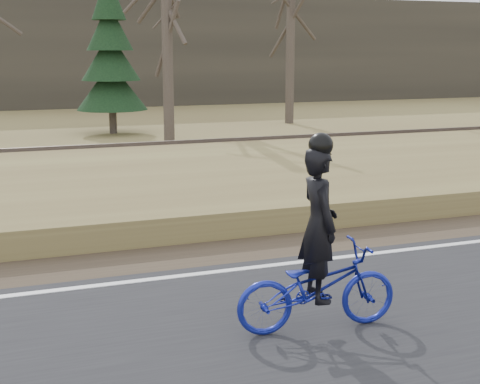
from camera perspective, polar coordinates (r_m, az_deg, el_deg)
name	(u,v)px	position (r m, az deg, el deg)	size (l,w,h in m)	color
edge_line	(478,241)	(11.37, 19.65, -3.99)	(120.00, 0.12, 0.01)	silver
shoulder	(439,229)	(12.13, 16.66, -3.02)	(120.00, 1.60, 0.04)	#473A2B
embankment	(354,185)	(14.54, 9.73, 0.58)	(120.00, 5.00, 0.44)	olive
ballast	(284,158)	(17.88, 3.76, 2.89)	(120.00, 3.00, 0.45)	slate
railroad	(284,147)	(17.84, 3.77, 3.85)	(120.00, 2.40, 0.29)	black
treeline_backdrop	(128,51)	(38.83, -9.52, 11.81)	(120.00, 4.00, 6.00)	#383328
cyclist	(318,269)	(7.32, 6.64, -6.56)	(1.86, 0.78, 2.17)	navy
bare_tree_near_left	(167,30)	(22.68, -6.25, 13.61)	(0.36, 0.36, 7.41)	#483E35
bare_tree_center	(291,22)	(28.47, 4.35, 14.27)	(0.36, 0.36, 8.36)	#483E35
conifer	(110,58)	(25.33, -11.00, 11.15)	(2.60, 2.60, 5.83)	#483E35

